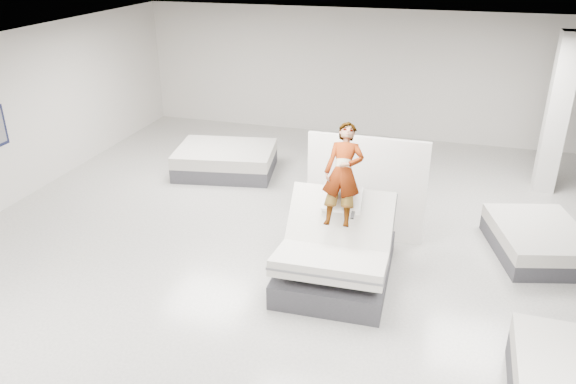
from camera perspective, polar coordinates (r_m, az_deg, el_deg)
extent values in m
plane|color=beige|center=(8.80, 0.99, -8.22)|extent=(14.00, 14.00, 0.00)
plane|color=#242427|center=(7.57, 1.17, 12.64)|extent=(14.00, 14.00, 0.00)
cube|color=beige|center=(14.62, 8.53, 11.73)|extent=(12.00, 0.04, 3.20)
cube|color=#3C3C41|center=(8.61, 4.88, -7.67)|extent=(1.62, 2.13, 0.37)
cube|color=silver|center=(8.51, 5.35, -3.04)|extent=(1.59, 0.91, 0.93)
cube|color=slate|center=(8.51, 5.35, -3.04)|extent=(1.61, 0.78, 0.82)
cube|color=silver|center=(7.99, 4.33, -7.17)|extent=(1.60, 1.11, 0.40)
cube|color=slate|center=(7.99, 4.33, -7.17)|extent=(1.62, 1.10, 0.21)
cube|color=white|center=(8.42, 5.53, -0.66)|extent=(0.59, 0.40, 0.41)
imported|color=slate|center=(8.35, 5.52, -0.11)|extent=(0.60, 1.52, 1.13)
cube|color=black|center=(8.08, 6.59, -2.34)|extent=(0.05, 0.14, 0.08)
cube|color=white|center=(9.50, 7.89, 0.36)|extent=(2.00, 0.10, 1.82)
cube|color=#3C3C41|center=(10.09, 23.91, -5.07)|extent=(1.74, 2.05, 0.27)
cube|color=silver|center=(9.98, 24.15, -3.85)|extent=(1.74, 2.05, 0.22)
cube|color=#3C3C41|center=(12.48, -6.32, 2.68)|extent=(2.31, 1.88, 0.31)
cube|color=silver|center=(12.38, -6.38, 3.91)|extent=(2.31, 1.88, 0.26)
cube|color=silver|center=(12.24, 25.65, 7.12)|extent=(0.40, 0.40, 3.20)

